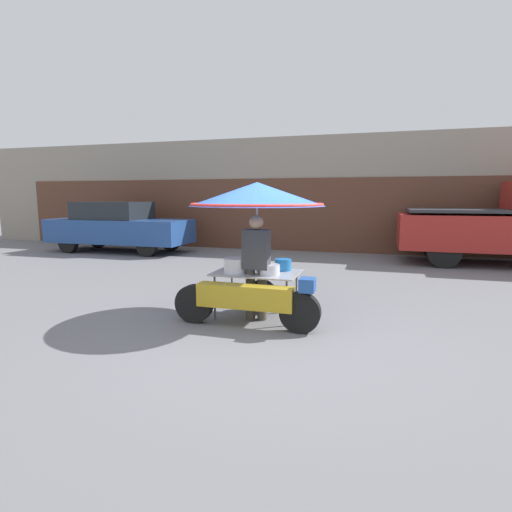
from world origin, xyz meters
The scene contains 6 objects.
ground_plane centered at (0.00, 0.00, 0.00)m, with size 36.00×36.00×0.00m, color slate.
shopfront_building centered at (0.00, 9.20, 1.87)m, with size 28.00×2.06×3.75m.
vendor_motorcycle_cart centered at (-0.38, 0.68, 1.60)m, with size 2.10×2.01×2.01m.
vendor_person centered at (-0.34, 0.55, 0.86)m, with size 0.38×0.22×1.54m.
parked_car centered at (-6.78, 6.29, 0.83)m, with size 4.66×1.71×1.63m.
potted_plant centered at (-10.00, 7.33, 0.47)m, with size 0.63×0.63×0.82m.
Camera 1 is at (1.30, -4.94, 1.81)m, focal length 28.00 mm.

